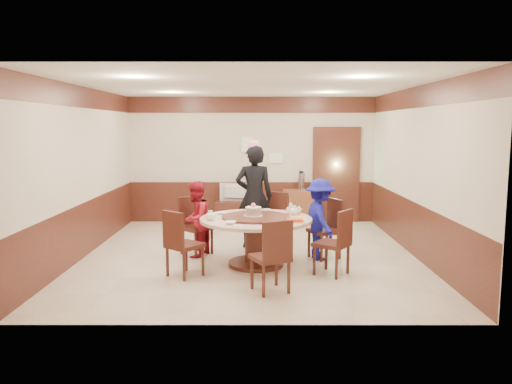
{
  "coord_description": "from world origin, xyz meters",
  "views": [
    {
      "loc": [
        0.11,
        -8.2,
        2.15
      ],
      "look_at": [
        0.1,
        -0.24,
        1.1
      ],
      "focal_mm": 35.0,
      "sensor_mm": 36.0,
      "label": 1
    }
  ],
  "objects_px": {
    "television": "(235,192)",
    "side_cabinet": "(301,207)",
    "banquet_table": "(256,232)",
    "shrimp_platter": "(295,221)",
    "thermos": "(301,181)",
    "person_red": "(196,219)",
    "tv_stand": "(235,212)",
    "person_blue": "(320,219)",
    "birthday_cake": "(253,211)",
    "person_standing": "(254,197)"
  },
  "relations": [
    {
      "from": "television",
      "to": "thermos",
      "type": "xyz_separation_m",
      "value": [
        1.48,
        0.03,
        0.24
      ]
    },
    {
      "from": "birthday_cake",
      "to": "thermos",
      "type": "height_order",
      "value": "thermos"
    },
    {
      "from": "television",
      "to": "shrimp_platter",
      "type": "bearing_deg",
      "value": 112.16
    },
    {
      "from": "person_red",
      "to": "television",
      "type": "relative_size",
      "value": 1.82
    },
    {
      "from": "person_standing",
      "to": "side_cabinet",
      "type": "xyz_separation_m",
      "value": [
        1.03,
        2.21,
        -0.54
      ]
    },
    {
      "from": "birthday_cake",
      "to": "shrimp_platter",
      "type": "bearing_deg",
      "value": -34.8
    },
    {
      "from": "television",
      "to": "side_cabinet",
      "type": "relative_size",
      "value": 0.86
    },
    {
      "from": "banquet_table",
      "to": "person_blue",
      "type": "relative_size",
      "value": 1.31
    },
    {
      "from": "person_standing",
      "to": "television",
      "type": "xyz_separation_m",
      "value": [
        -0.44,
        2.18,
        -0.21
      ]
    },
    {
      "from": "banquet_table",
      "to": "shrimp_platter",
      "type": "distance_m",
      "value": 0.74
    },
    {
      "from": "person_red",
      "to": "television",
      "type": "distance_m",
      "value": 2.89
    },
    {
      "from": "person_blue",
      "to": "banquet_table",
      "type": "bearing_deg",
      "value": 97.45
    },
    {
      "from": "television",
      "to": "side_cabinet",
      "type": "xyz_separation_m",
      "value": [
        1.47,
        0.03,
        -0.32
      ]
    },
    {
      "from": "person_blue",
      "to": "birthday_cake",
      "type": "xyz_separation_m",
      "value": [
        -1.08,
        -0.36,
        0.19
      ]
    },
    {
      "from": "person_standing",
      "to": "shrimp_platter",
      "type": "xyz_separation_m",
      "value": [
        0.6,
        -1.61,
        -0.13
      ]
    },
    {
      "from": "banquet_table",
      "to": "person_red",
      "type": "height_order",
      "value": "person_red"
    },
    {
      "from": "shrimp_platter",
      "to": "side_cabinet",
      "type": "xyz_separation_m",
      "value": [
        0.43,
        3.82,
        -0.4
      ]
    },
    {
      "from": "person_red",
      "to": "tv_stand",
      "type": "relative_size",
      "value": 1.48
    },
    {
      "from": "shrimp_platter",
      "to": "tv_stand",
      "type": "height_order",
      "value": "shrimp_platter"
    },
    {
      "from": "side_cabinet",
      "to": "banquet_table",
      "type": "bearing_deg",
      "value": -106.25
    },
    {
      "from": "side_cabinet",
      "to": "birthday_cake",
      "type": "bearing_deg",
      "value": -107.0
    },
    {
      "from": "side_cabinet",
      "to": "tv_stand",
      "type": "bearing_deg",
      "value": -178.83
    },
    {
      "from": "tv_stand",
      "to": "television",
      "type": "relative_size",
      "value": 1.23
    },
    {
      "from": "television",
      "to": "tv_stand",
      "type": "bearing_deg",
      "value": 6.73
    },
    {
      "from": "person_standing",
      "to": "thermos",
      "type": "relative_size",
      "value": 4.8
    },
    {
      "from": "shrimp_platter",
      "to": "television",
      "type": "bearing_deg",
      "value": 105.43
    },
    {
      "from": "shrimp_platter",
      "to": "tv_stand",
      "type": "bearing_deg",
      "value": 105.43
    },
    {
      "from": "shrimp_platter",
      "to": "thermos",
      "type": "height_order",
      "value": "thermos"
    },
    {
      "from": "person_standing",
      "to": "thermos",
      "type": "bearing_deg",
      "value": -116.52
    },
    {
      "from": "shrimp_platter",
      "to": "person_blue",
      "type": "bearing_deg",
      "value": 59.02
    },
    {
      "from": "banquet_table",
      "to": "person_standing",
      "type": "bearing_deg",
      "value": 91.6
    },
    {
      "from": "television",
      "to": "person_blue",
      "type": "bearing_deg",
      "value": 123.44
    },
    {
      "from": "banquet_table",
      "to": "television",
      "type": "height_order",
      "value": "television"
    },
    {
      "from": "person_blue",
      "to": "television",
      "type": "xyz_separation_m",
      "value": [
        -1.52,
        3.01,
        0.04
      ]
    },
    {
      "from": "banquet_table",
      "to": "person_red",
      "type": "relative_size",
      "value": 1.38
    },
    {
      "from": "birthday_cake",
      "to": "thermos",
      "type": "distance_m",
      "value": 3.56
    },
    {
      "from": "person_standing",
      "to": "birthday_cake",
      "type": "bearing_deg",
      "value": 88.17
    },
    {
      "from": "side_cabinet",
      "to": "person_red",
      "type": "bearing_deg",
      "value": -124.74
    },
    {
      "from": "banquet_table",
      "to": "person_red",
      "type": "xyz_separation_m",
      "value": [
        -1.0,
        0.54,
        0.09
      ]
    },
    {
      "from": "person_standing",
      "to": "shrimp_platter",
      "type": "height_order",
      "value": "person_standing"
    },
    {
      "from": "person_red",
      "to": "shrimp_platter",
      "type": "height_order",
      "value": "person_red"
    },
    {
      "from": "birthday_cake",
      "to": "tv_stand",
      "type": "bearing_deg",
      "value": 97.37
    },
    {
      "from": "thermos",
      "to": "side_cabinet",
      "type": "bearing_deg",
      "value": 180.0
    },
    {
      "from": "shrimp_platter",
      "to": "television",
      "type": "xyz_separation_m",
      "value": [
        -1.05,
        3.79,
        -0.08
      ]
    },
    {
      "from": "tv_stand",
      "to": "side_cabinet",
      "type": "distance_m",
      "value": 1.48
    },
    {
      "from": "person_red",
      "to": "person_blue",
      "type": "bearing_deg",
      "value": 102.96
    },
    {
      "from": "person_red",
      "to": "television",
      "type": "bearing_deg",
      "value": -172.72
    },
    {
      "from": "banquet_table",
      "to": "tv_stand",
      "type": "xyz_separation_m",
      "value": [
        -0.48,
        3.39,
        -0.28
      ]
    },
    {
      "from": "banquet_table",
      "to": "shrimp_platter",
      "type": "height_order",
      "value": "shrimp_platter"
    },
    {
      "from": "birthday_cake",
      "to": "shrimp_platter",
      "type": "xyz_separation_m",
      "value": [
        0.61,
        -0.42,
        -0.07
      ]
    }
  ]
}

